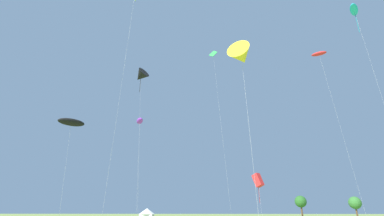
{
  "coord_description": "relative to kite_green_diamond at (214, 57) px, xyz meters",
  "views": [
    {
      "loc": [
        2.7,
        -5.04,
        1.92
      ],
      "look_at": [
        0.0,
        32.0,
        15.66
      ],
      "focal_mm": 26.08,
      "sensor_mm": 36.0,
      "label": 1
    }
  ],
  "objects": [
    {
      "name": "kite_purple_parafoil",
      "position": [
        -14.8,
        -2.54,
        -15.06
      ],
      "size": [
        2.6,
        3.39,
        19.0
      ],
      "color": "purple",
      "rests_on": "ground"
    },
    {
      "name": "festival_tent_right",
      "position": [
        -17.19,
        18.51,
        -32.02
      ],
      "size": [
        3.91,
        3.91,
        2.54
      ],
      "color": "white",
      "rests_on": "ground"
    },
    {
      "name": "tree_distant_left",
      "position": [
        37.86,
        30.12,
        -29.46
      ],
      "size": [
        3.32,
        3.32,
        5.67
      ],
      "color": "brown",
      "rests_on": "ground"
    },
    {
      "name": "kite_red_parafoil",
      "position": [
        20.14,
        -5.24,
        -3.22
      ],
      "size": [
        3.5,
        2.59,
        30.69
      ],
      "color": "red",
      "rests_on": "ground"
    },
    {
      "name": "kite_red_box",
      "position": [
        7.2,
        -1.63,
        -26.38
      ],
      "size": [
        2.15,
        3.43,
        8.33
      ],
      "color": "red",
      "rests_on": "ground"
    },
    {
      "name": "tree_distant_right",
      "position": [
        23.59,
        30.9,
        -29.1
      ],
      "size": [
        3.2,
        3.2,
        5.98
      ],
      "color": "brown",
      "rests_on": "ground"
    },
    {
      "name": "kite_black_parafoil",
      "position": [
        -21.66,
        -15.27,
        -19.13
      ],
      "size": [
        3.95,
        3.63,
        15.01
      ],
      "color": "black",
      "rests_on": "ground"
    },
    {
      "name": "kite_green_diamond",
      "position": [
        0.0,
        0.0,
        0.0
      ],
      "size": [
        3.26,
        2.7,
        35.4
      ],
      "color": "green",
      "rests_on": "ground"
    },
    {
      "name": "kite_yellow_delta",
      "position": [
        2.19,
        -29.98,
        -17.6
      ],
      "size": [
        3.08,
        3.48,
        17.21
      ],
      "color": "yellow",
      "rests_on": "ground"
    },
    {
      "name": "kite_black_delta",
      "position": [
        -16.99,
        3.71,
        -2.03
      ],
      "size": [
        4.76,
        4.5,
        33.35
      ],
      "color": "black",
      "rests_on": "ground"
    },
    {
      "name": "kite_cyan_parafoil",
      "position": [
        25.15,
        -10.84,
        2.26
      ],
      "size": [
        3.19,
        3.94,
        36.31
      ],
      "color": "#1EB7CC",
      "rests_on": "ground"
    }
  ]
}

